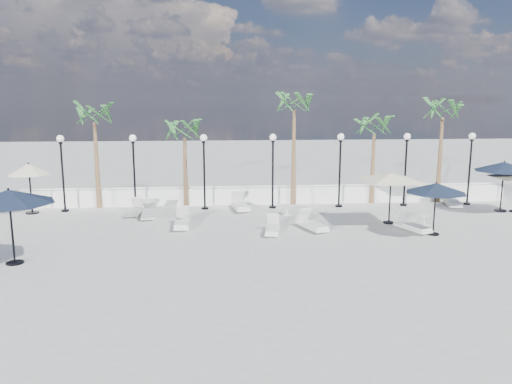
{
  "coord_description": "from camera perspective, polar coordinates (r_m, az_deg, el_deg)",
  "views": [
    {
      "loc": [
        -2.89,
        -18.68,
        5.55
      ],
      "look_at": [
        -1.14,
        3.01,
        1.5
      ],
      "focal_mm": 35.0,
      "sensor_mm": 36.0,
      "label": 1
    }
  ],
  "objects": [
    {
      "name": "side_table_0",
      "position": [
        22.43,
        -8.45,
        -3.13
      ],
      "size": [
        0.5,
        0.5,
        0.48
      ],
      "color": "silver",
      "rests_on": "ground"
    },
    {
      "name": "parasol_navy_right",
      "position": [
        27.68,
        26.49,
        2.59
      ],
      "size": [
        2.86,
        2.86,
        2.57
      ],
      "color": "black",
      "rests_on": "ground"
    },
    {
      "name": "parasol_cream_small",
      "position": [
        26.71,
        -24.53,
        2.31
      ],
      "size": [
        2.06,
        2.06,
        2.53
      ],
      "color": "black",
      "rests_on": "ground"
    },
    {
      "name": "lounger_2",
      "position": [
        25.48,
        -1.81,
        -1.45
      ],
      "size": [
        0.94,
        2.12,
        0.77
      ],
      "rotation": [
        0.0,
        0.0,
        0.14
      ],
      "color": "silver",
      "rests_on": "ground"
    },
    {
      "name": "lounger_3",
      "position": [
        24.42,
        -12.14,
        -2.24
      ],
      "size": [
        0.78,
        2.01,
        0.74
      ],
      "rotation": [
        0.0,
        0.0,
        0.07
      ],
      "color": "silver",
      "rests_on": "ground"
    },
    {
      "name": "lamppost_2",
      "position": [
        25.37,
        -5.96,
        3.56
      ],
      "size": [
        0.36,
        0.36,
        3.84
      ],
      "color": "black",
      "rests_on": "ground"
    },
    {
      "name": "side_table_1",
      "position": [
        24.34,
        3.55,
        -1.92
      ],
      "size": [
        0.52,
        0.52,
        0.51
      ],
      "color": "silver",
      "rests_on": "ground"
    },
    {
      "name": "palm_4",
      "position": [
        28.67,
        20.57,
        8.24
      ],
      "size": [
        2.6,
        2.6,
        5.7
      ],
      "color": "brown",
      "rests_on": "ground"
    },
    {
      "name": "lamppost_1",
      "position": [
        25.69,
        -13.8,
        3.4
      ],
      "size": [
        0.36,
        0.36,
        3.84
      ],
      "color": "black",
      "rests_on": "ground"
    },
    {
      "name": "lamppost_3",
      "position": [
        25.53,
        1.93,
        3.65
      ],
      "size": [
        0.36,
        0.36,
        3.84
      ],
      "color": "black",
      "rests_on": "ground"
    },
    {
      "name": "palm_3",
      "position": [
        27.35,
        13.37,
        6.9
      ],
      "size": [
        2.6,
        2.6,
        4.9
      ],
      "color": "brown",
      "rests_on": "ground"
    },
    {
      "name": "lamppost_0",
      "position": [
        26.48,
        -21.31,
        3.19
      ],
      "size": [
        0.36,
        0.36,
        3.84
      ],
      "color": "black",
      "rests_on": "ground"
    },
    {
      "name": "lounger_0",
      "position": [
        25.1,
        -13.7,
        -2.01
      ],
      "size": [
        0.69,
        1.82,
        0.67
      ],
      "rotation": [
        0.0,
        0.0,
        -0.06
      ],
      "color": "silver",
      "rests_on": "ground"
    },
    {
      "name": "lounger_1",
      "position": [
        22.24,
        -8.44,
        -3.37
      ],
      "size": [
        0.66,
        1.96,
        0.73
      ],
      "rotation": [
        0.0,
        0.0,
        0.01
      ],
      "color": "silver",
      "rests_on": "ground"
    },
    {
      "name": "palm_0",
      "position": [
        26.71,
        -18.0,
        7.85
      ],
      "size": [
        2.6,
        2.6,
        5.5
      ],
      "color": "brown",
      "rests_on": "ground"
    },
    {
      "name": "parasol_navy_mid",
      "position": [
        21.72,
        19.88,
        0.4
      ],
      "size": [
        2.49,
        2.49,
        2.23
      ],
      "color": "black",
      "rests_on": "ground"
    },
    {
      "name": "palm_1",
      "position": [
        26.09,
        -8.18,
        6.49
      ],
      "size": [
        2.6,
        2.6,
        4.7
      ],
      "color": "brown",
      "rests_on": "ground"
    },
    {
      "name": "lamppost_4",
      "position": [
        26.16,
        9.59,
        3.68
      ],
      "size": [
        0.36,
        0.36,
        3.84
      ],
      "color": "black",
      "rests_on": "ground"
    },
    {
      "name": "lounger_6",
      "position": [
        22.39,
        17.44,
        -3.7
      ],
      "size": [
        1.2,
        1.91,
        0.68
      ],
      "rotation": [
        0.0,
        0.0,
        0.37
      ],
      "color": "silver",
      "rests_on": "ground"
    },
    {
      "name": "lounger_7",
      "position": [
        28.33,
        21.52,
        -1.0
      ],
      "size": [
        1.08,
        2.03,
        0.73
      ],
      "rotation": [
        0.0,
        0.0,
        -0.24
      ],
      "color": "silver",
      "rests_on": "ground"
    },
    {
      "name": "lounger_4",
      "position": [
        21.03,
        1.89,
        -4.16
      ],
      "size": [
        0.81,
        1.77,
        0.64
      ],
      "rotation": [
        0.0,
        0.0,
        -0.15
      ],
      "color": "silver",
      "rests_on": "ground"
    },
    {
      "name": "balustrade",
      "position": [
        26.82,
        1.67,
        -0.39
      ],
      "size": [
        26.0,
        0.3,
        1.01
      ],
      "color": "silver",
      "rests_on": "ground"
    },
    {
      "name": "ground",
      "position": [
        19.7,
        4.04,
        -5.85
      ],
      "size": [
        100.0,
        100.0,
        0.0
      ],
      "primitive_type": "plane",
      "color": "#A2A29C",
      "rests_on": "ground"
    },
    {
      "name": "side_table_2",
      "position": [
        23.43,
        18.69,
        -2.97
      ],
      "size": [
        0.51,
        0.51,
        0.5
      ],
      "color": "silver",
      "rests_on": "ground"
    },
    {
      "name": "lamppost_6",
      "position": [
        28.68,
        23.31,
        3.56
      ],
      "size": [
        0.36,
        0.36,
        3.84
      ],
      "color": "black",
      "rests_on": "ground"
    },
    {
      "name": "lamppost_5",
      "position": [
        27.22,
        16.77,
        3.64
      ],
      "size": [
        0.36,
        0.36,
        3.84
      ],
      "color": "black",
      "rests_on": "ground"
    },
    {
      "name": "parasol_navy_left",
      "position": [
        18.63,
        -26.4,
        -0.52
      ],
      "size": [
        2.99,
        2.99,
        2.64
      ],
      "color": "black",
      "rests_on": "ground"
    },
    {
      "name": "lounger_5",
      "position": [
        21.74,
        6.4,
        -3.66
      ],
      "size": [
        1.2,
        2.0,
        0.71
      ],
      "rotation": [
        0.0,
        0.0,
        0.34
      ],
      "color": "silver",
      "rests_on": "ground"
    },
    {
      "name": "palm_2",
      "position": [
        26.3,
        4.4,
        9.56
      ],
      "size": [
        2.6,
        2.6,
        6.1
      ],
      "color": "brown",
      "rests_on": "ground"
    },
    {
      "name": "parasol_cream_sq_a",
      "position": [
        23.11,
        15.2,
        2.05
      ],
      "size": [
        5.03,
        5.03,
        2.47
      ],
      "color": "black",
      "rests_on": "ground"
    }
  ]
}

